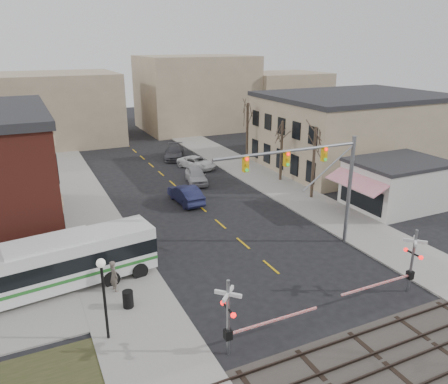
# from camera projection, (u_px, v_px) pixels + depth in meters

# --- Properties ---
(ground) EXTENTS (160.00, 160.00, 0.00)m
(ground) POSITION_uv_depth(u_px,v_px,m) (288.00, 281.00, 27.22)
(ground) COLOR black
(ground) RESTS_ON ground
(sidewalk_west) EXTENTS (5.00, 60.00, 0.12)m
(sidewalk_west) POSITION_uv_depth(u_px,v_px,m) (82.00, 202.00, 40.45)
(sidewalk_west) COLOR gray
(sidewalk_west) RESTS_ON ground
(sidewalk_east) EXTENTS (5.00, 60.00, 0.12)m
(sidewalk_east) POSITION_uv_depth(u_px,v_px,m) (260.00, 177.00, 48.13)
(sidewalk_east) COLOR gray
(sidewalk_east) RESTS_ON ground
(ballast_strip) EXTENTS (160.00, 5.00, 0.06)m
(ballast_strip) POSITION_uv_depth(u_px,v_px,m) (382.00, 361.00, 20.37)
(ballast_strip) COLOR #332D28
(ballast_strip) RESTS_ON ground
(rail_tracks) EXTENTS (160.00, 3.91, 0.14)m
(rail_tracks) POSITION_uv_depth(u_px,v_px,m) (382.00, 360.00, 20.34)
(rail_tracks) COLOR #2D231E
(rail_tracks) RESTS_ON ground
(tan_building) EXTENTS (20.30, 15.30, 8.50)m
(tan_building) POSITION_uv_depth(u_px,v_px,m) (353.00, 130.00, 51.82)
(tan_building) COLOR gray
(tan_building) RESTS_ON ground
(awning_shop) EXTENTS (9.74, 6.20, 4.30)m
(awning_shop) POSITION_uv_depth(u_px,v_px,m) (396.00, 184.00, 38.95)
(awning_shop) COLOR beige
(awning_shop) RESTS_ON ground
(tree_east_a) EXTENTS (0.28, 0.28, 6.75)m
(tree_east_a) POSITION_uv_depth(u_px,v_px,m) (313.00, 163.00, 40.58)
(tree_east_a) COLOR #382B21
(tree_east_a) RESTS_ON sidewalk_east
(tree_east_b) EXTENTS (0.28, 0.28, 6.30)m
(tree_east_b) POSITION_uv_depth(u_px,v_px,m) (281.00, 151.00, 45.90)
(tree_east_b) COLOR #382B21
(tree_east_b) RESTS_ON sidewalk_east
(tree_east_c) EXTENTS (0.28, 0.28, 7.20)m
(tree_east_c) POSITION_uv_depth(u_px,v_px,m) (247.00, 133.00, 52.67)
(tree_east_c) COLOR #382B21
(tree_east_c) RESTS_ON sidewalk_east
(transit_bus) EXTENTS (12.54, 4.26, 3.17)m
(transit_bus) POSITION_uv_depth(u_px,v_px,m) (51.00, 265.00, 25.56)
(transit_bus) COLOR silver
(transit_bus) RESTS_ON ground
(traffic_signal_mast) EXTENTS (10.87, 0.30, 8.00)m
(traffic_signal_mast) POSITION_uv_depth(u_px,v_px,m) (318.00, 172.00, 29.61)
(traffic_signal_mast) COLOR gray
(traffic_signal_mast) RESTS_ON ground
(rr_crossing_west) EXTENTS (5.60, 1.36, 4.00)m
(rr_crossing_west) POSITION_uv_depth(u_px,v_px,m) (236.00, 316.00, 20.44)
(rr_crossing_west) COLOR gray
(rr_crossing_west) RESTS_ON ground
(rr_crossing_east) EXTENTS (5.60, 1.36, 4.00)m
(rr_crossing_east) POSITION_uv_depth(u_px,v_px,m) (407.00, 263.00, 25.34)
(rr_crossing_east) COLOR gray
(rr_crossing_east) RESTS_ON ground
(street_lamp) EXTENTS (0.44, 0.44, 4.41)m
(street_lamp) POSITION_uv_depth(u_px,v_px,m) (103.00, 283.00, 20.82)
(street_lamp) COLOR black
(street_lamp) RESTS_ON sidewalk_west
(trash_bin) EXTENTS (0.60, 0.60, 0.98)m
(trash_bin) POSITION_uv_depth(u_px,v_px,m) (128.00, 299.00, 24.25)
(trash_bin) COLOR black
(trash_bin) RESTS_ON sidewalk_west
(car_a) EXTENTS (2.82, 5.01, 1.61)m
(car_a) POSITION_uv_depth(u_px,v_px,m) (196.00, 175.00, 45.99)
(car_a) COLOR #A8A7AB
(car_a) RESTS_ON ground
(car_b) EXTENTS (2.02, 5.12, 1.66)m
(car_b) POSITION_uv_depth(u_px,v_px,m) (186.00, 194.00, 40.27)
(car_b) COLOR #161837
(car_b) RESTS_ON ground
(car_c) EXTENTS (4.09, 5.43, 1.37)m
(car_c) POSITION_uv_depth(u_px,v_px,m) (197.00, 163.00, 51.34)
(car_c) COLOR silver
(car_c) RESTS_ON ground
(car_d) EXTENTS (4.19, 5.91, 1.59)m
(car_d) POSITION_uv_depth(u_px,v_px,m) (174.00, 152.00, 55.68)
(car_d) COLOR #47474D
(car_d) RESTS_ON ground
(pedestrian_near) EXTENTS (0.61, 0.80, 1.95)m
(pedestrian_near) POSITION_uv_depth(u_px,v_px,m) (114.00, 276.00, 25.71)
(pedestrian_near) COLOR #5F544C
(pedestrian_near) RESTS_ON sidewalk_west
(pedestrian_far) EXTENTS (1.10, 1.14, 1.85)m
(pedestrian_far) POSITION_uv_depth(u_px,v_px,m) (93.00, 255.00, 28.32)
(pedestrian_far) COLOR #313D56
(pedestrian_far) RESTS_ON sidewalk_west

